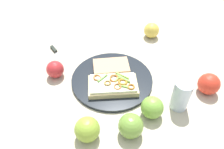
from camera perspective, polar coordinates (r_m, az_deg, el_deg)
The scene contains 12 objects.
ground_plane at distance 0.87m, azimuth -0.00°, elevation -1.56°, with size 2.00×2.00×0.00m, color #BBB298.
plate at distance 0.86m, azimuth -0.00°, elevation -1.26°, with size 0.31×0.31×0.01m, color black.
sandwich at distance 0.81m, azimuth 0.33°, elevation -2.66°, with size 0.20×0.14×0.04m.
bread_slice_side at distance 0.89m, azimuth -0.23°, elevation 1.92°, with size 0.14×0.09×0.03m, color tan.
apple_0 at distance 0.89m, azimuth -14.39°, elevation 1.39°, with size 0.07×0.07×0.07m, color red.
apple_1 at distance 0.69m, azimuth 4.85°, elevation -13.01°, with size 0.08×0.08×0.08m, color olive.
apple_2 at distance 0.69m, azimuth -6.40°, elevation -13.85°, with size 0.08×0.08×0.08m, color #8DAE36.
apple_3 at distance 0.75m, azimuth 10.29°, elevation -8.33°, with size 0.08×0.08×0.08m, color #78AE3D.
apple_4 at distance 1.10m, azimuth 10.14°, elevation 11.13°, with size 0.07×0.07×0.07m, color #E0C148.
apple_5 at distance 0.87m, azimuth 23.65°, elevation -2.23°, with size 0.08×0.08×0.08m, color red.
drinking_glass at distance 0.78m, azimuth 17.35°, elevation -5.11°, with size 0.06×0.06×0.11m, color silver.
knife at distance 1.03m, azimuth -14.37°, elevation 5.85°, with size 0.09×0.09×0.01m.
Camera 1 is at (-0.08, 0.60, 0.62)m, focal length 35.54 mm.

